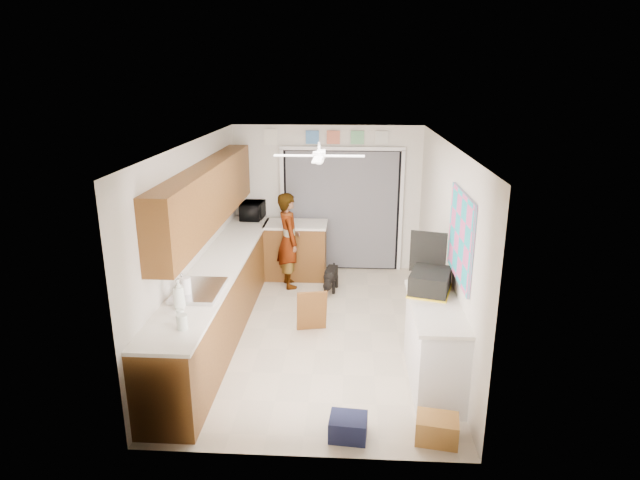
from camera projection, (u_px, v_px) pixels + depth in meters
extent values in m
plane|color=#BAAD95|center=(318.00, 330.00, 7.20)|extent=(5.00, 5.00, 0.00)
plane|color=white|center=(318.00, 143.00, 6.46)|extent=(5.00, 5.00, 0.00)
plane|color=silver|center=(327.00, 199.00, 9.22)|extent=(3.20, 0.00, 3.20)
plane|color=silver|center=(300.00, 331.00, 4.45)|extent=(3.20, 0.00, 3.20)
plane|color=silver|center=(195.00, 240.00, 6.92)|extent=(0.00, 5.00, 5.00)
plane|color=silver|center=(444.00, 244.00, 6.74)|extent=(0.00, 5.00, 5.00)
cube|color=brown|center=(221.00, 297.00, 7.14)|extent=(0.60, 4.80, 0.90)
cube|color=white|center=(220.00, 264.00, 7.00)|extent=(0.62, 4.80, 0.04)
cube|color=brown|center=(209.00, 195.00, 6.94)|extent=(0.32, 4.00, 0.80)
cube|color=silver|center=(199.00, 291.00, 6.04)|extent=(0.50, 0.76, 0.06)
cylinder|color=silver|center=(182.00, 283.00, 6.02)|extent=(0.03, 0.03, 0.22)
cube|color=brown|center=(296.00, 251.00, 9.00)|extent=(1.00, 0.60, 0.90)
cube|color=white|center=(296.00, 224.00, 8.86)|extent=(1.04, 0.64, 0.04)
cube|color=black|center=(341.00, 211.00, 9.23)|extent=(2.00, 0.06, 2.10)
cube|color=slate|center=(341.00, 211.00, 9.19)|extent=(1.90, 0.03, 2.05)
cube|color=white|center=(283.00, 210.00, 9.26)|extent=(0.06, 0.04, 2.10)
cube|color=white|center=(401.00, 212.00, 9.15)|extent=(0.06, 0.04, 2.10)
cube|color=white|center=(342.00, 149.00, 8.89)|extent=(2.10, 0.04, 0.06)
cube|color=#4881C1|center=(312.00, 137.00, 8.89)|extent=(0.22, 0.02, 0.22)
cube|color=#D36D4F|center=(333.00, 137.00, 8.87)|extent=(0.22, 0.02, 0.22)
cube|color=#67B47B|center=(357.00, 138.00, 8.85)|extent=(0.22, 0.02, 0.22)
cube|color=silver|center=(382.00, 138.00, 8.83)|extent=(0.22, 0.02, 0.22)
cube|color=silver|center=(271.00, 137.00, 8.93)|extent=(0.22, 0.02, 0.26)
cube|color=white|center=(434.00, 346.00, 5.85)|extent=(0.50, 1.40, 0.90)
cube|color=white|center=(436.00, 307.00, 5.71)|extent=(0.54, 1.44, 0.04)
cube|color=#DC5195|center=(461.00, 236.00, 5.67)|extent=(0.03, 1.15, 0.95)
cube|color=white|center=(319.00, 156.00, 6.71)|extent=(1.14, 1.14, 0.24)
imported|color=black|center=(253.00, 211.00, 9.10)|extent=(0.38, 0.53, 0.29)
imported|color=silver|center=(179.00, 294.00, 5.57)|extent=(0.13, 0.13, 0.33)
cylinder|color=silver|center=(182.00, 322.00, 5.15)|extent=(0.12, 0.12, 0.15)
cylinder|color=silver|center=(180.00, 315.00, 5.34)|extent=(0.08, 0.08, 0.11)
cylinder|color=white|center=(186.00, 287.00, 5.88)|extent=(0.13, 0.13, 0.23)
cube|color=black|center=(430.00, 281.00, 6.03)|extent=(0.55, 0.65, 0.24)
cube|color=yellow|center=(430.00, 290.00, 6.07)|extent=(0.58, 0.68, 0.02)
cube|color=black|center=(428.00, 252.00, 6.24)|extent=(0.41, 0.14, 0.50)
cube|color=#C58D3E|center=(437.00, 429.00, 5.00)|extent=(0.43, 0.35, 0.24)
cube|color=#161B38|center=(348.00, 427.00, 5.05)|extent=(0.38, 0.32, 0.21)
cube|color=brown|center=(312.00, 311.00, 7.08)|extent=(0.42, 0.23, 0.59)
imported|color=white|center=(289.00, 240.00, 8.51)|extent=(0.53, 0.65, 1.54)
cube|color=black|center=(331.00, 278.00, 8.48)|extent=(0.30, 0.56, 0.42)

